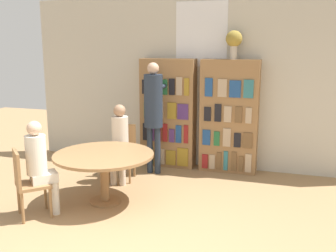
# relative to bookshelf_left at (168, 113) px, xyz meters

# --- Properties ---
(wall_back) EXTENTS (6.40, 0.07, 3.00)m
(wall_back) POSITION_rel_bookshelf_left_xyz_m (0.55, 0.19, 0.54)
(wall_back) COLOR beige
(wall_back) RESTS_ON ground_plane
(bookshelf_left) EXTENTS (0.98, 0.34, 1.94)m
(bookshelf_left) POSITION_rel_bookshelf_left_xyz_m (0.00, 0.00, 0.00)
(bookshelf_left) COLOR olive
(bookshelf_left) RESTS_ON ground_plane
(bookshelf_right) EXTENTS (0.98, 0.34, 1.94)m
(bookshelf_right) POSITION_rel_bookshelf_left_xyz_m (1.10, 0.00, 0.00)
(bookshelf_right) COLOR olive
(bookshelf_right) RESTS_ON ground_plane
(flower_vase) EXTENTS (0.27, 0.27, 0.47)m
(flower_vase) POSITION_rel_bookshelf_left_xyz_m (1.13, 0.00, 1.27)
(flower_vase) COLOR #B7AD9E
(flower_vase) RESTS_ON bookshelf_right
(reading_table) EXTENTS (1.38, 1.38, 0.71)m
(reading_table) POSITION_rel_bookshelf_left_xyz_m (-0.33, -1.92, -0.35)
(reading_table) COLOR olive
(reading_table) RESTS_ON ground_plane
(chair_near_camera) EXTENTS (0.57, 0.57, 0.89)m
(chair_near_camera) POSITION_rel_bookshelf_left_xyz_m (-1.04, -2.65, -0.46)
(chair_near_camera) COLOR olive
(chair_near_camera) RESTS_ON ground_plane
(chair_left_side) EXTENTS (0.46, 0.46, 0.89)m
(chair_left_side) POSITION_rel_bookshelf_left_xyz_m (-0.50, -0.91, -0.46)
(chair_left_side) COLOR olive
(chair_left_side) RESTS_ON ground_plane
(seated_reader_left) EXTENTS (0.31, 0.39, 1.26)m
(seated_reader_left) POSITION_rel_bookshelf_left_xyz_m (-0.47, -1.08, -0.25)
(seated_reader_left) COLOR beige
(seated_reader_left) RESTS_ON ground_plane
(seated_reader_right) EXTENTS (0.41, 0.41, 1.25)m
(seated_reader_right) POSITION_rel_bookshelf_left_xyz_m (-0.92, -2.53, -0.25)
(seated_reader_right) COLOR silver
(seated_reader_right) RESTS_ON ground_plane
(librarian_standing) EXTENTS (0.31, 0.58, 1.89)m
(librarian_standing) POSITION_rel_bookshelf_left_xyz_m (-0.10, -0.50, 0.21)
(librarian_standing) COLOR #232D3D
(librarian_standing) RESTS_ON ground_plane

